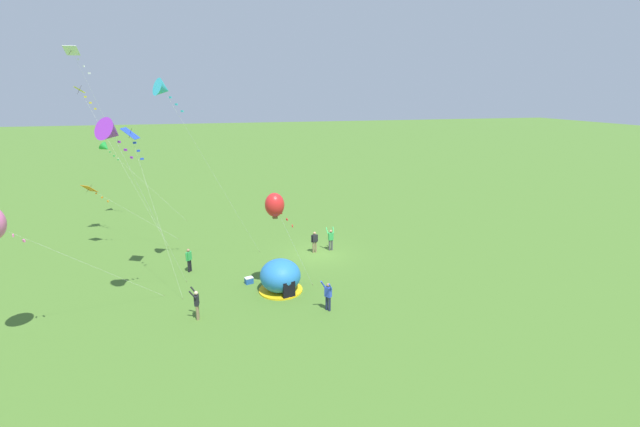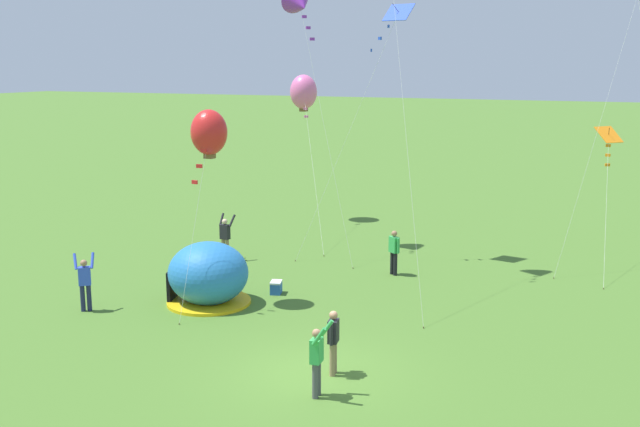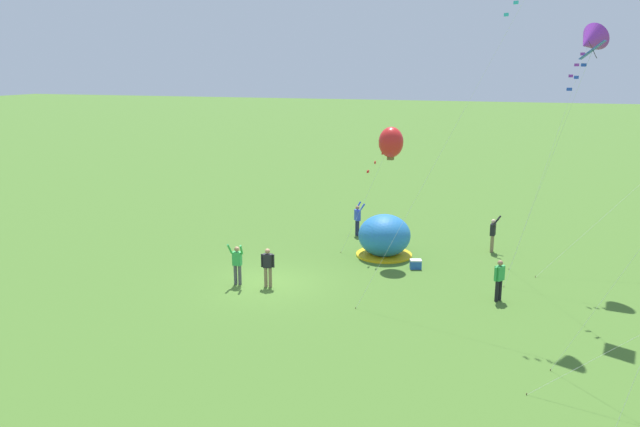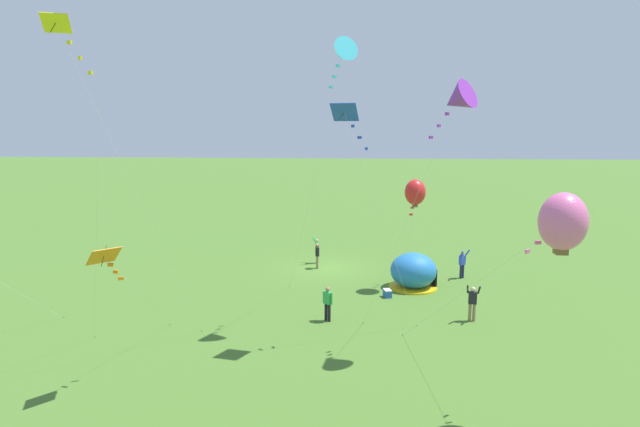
{
  "view_description": "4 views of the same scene",
  "coord_description": "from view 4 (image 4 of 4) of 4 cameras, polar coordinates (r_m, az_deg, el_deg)",
  "views": [
    {
      "loc": [
        -30.65,
        7.69,
        12.37
      ],
      "look_at": [
        -1.97,
        0.3,
        3.89
      ],
      "focal_mm": 24.0,
      "sensor_mm": 36.0,
      "label": 1
    },
    {
      "loc": [
        7.33,
        -16.67,
        7.94
      ],
      "look_at": [
        -1.09,
        2.66,
        3.67
      ],
      "focal_mm": 42.0,
      "sensor_mm": 36.0,
      "label": 2
    },
    {
      "loc": [
        23.82,
        10.34,
        9.31
      ],
      "look_at": [
        0.01,
        2.38,
        3.34
      ],
      "focal_mm": 35.0,
      "sensor_mm": 36.0,
      "label": 3
    },
    {
      "loc": [
        -2.87,
        32.73,
        9.04
      ],
      "look_at": [
        -0.03,
        2.52,
        4.15
      ],
      "focal_mm": 28.0,
      "sensor_mm": 36.0,
      "label": 4
    }
  ],
  "objects": [
    {
      "name": "popup_tent",
      "position": [
        30.09,
        10.63,
        -6.52
      ],
      "size": [
        2.81,
        2.81,
        2.1
      ],
      "color": "#2672BF",
      "rests_on": "ground"
    },
    {
      "name": "person_near_tent",
      "position": [
        33.73,
        -0.31,
        -4.7
      ],
      "size": [
        0.3,
        0.58,
        1.72
      ],
      "color": "#8C7251",
      "rests_on": "ground"
    },
    {
      "name": "ground_plane",
      "position": [
        34.08,
        0.35,
        -6.23
      ],
      "size": [
        300.0,
        300.0,
        0.0
      ],
      "primitive_type": "plane",
      "color": "#477028"
    },
    {
      "name": "cooler_box",
      "position": [
        28.41,
        7.71,
        -9.02
      ],
      "size": [
        0.51,
        0.62,
        0.44
      ],
      "color": "#2659B2",
      "rests_on": "ground"
    },
    {
      "name": "kite_blue",
      "position": [
        20.48,
        3.18,
        10.75
      ],
      "size": [
        4.0,
        2.94,
        10.22
      ],
      "color": "silver",
      "rests_on": "ground"
    },
    {
      "name": "kite_purple",
      "position": [
        20.51,
        15.4,
        12.44
      ],
      "size": [
        4.48,
        3.68,
        11.12
      ],
      "color": "silver",
      "rests_on": "ground"
    },
    {
      "name": "person_flying_kite",
      "position": [
        32.71,
        15.96,
        -5.45
      ],
      "size": [
        0.72,
        0.68,
        1.89
      ],
      "color": "#1E2347",
      "rests_on": "ground"
    },
    {
      "name": "person_with_toddler",
      "position": [
        35.07,
        -0.33,
        -4.11
      ],
      "size": [
        0.5,
        0.68,
        1.89
      ],
      "color": "#4C4C51",
      "rests_on": "ground"
    },
    {
      "name": "kite_pink",
      "position": [
        16.17,
        26.0,
        -0.86
      ],
      "size": [
        4.7,
        7.41,
        7.36
      ],
      "color": "silver",
      "rests_on": "ground"
    },
    {
      "name": "kite_orange",
      "position": [
        18.55,
        -23.18,
        -4.87
      ],
      "size": [
        1.23,
        6.95,
        5.28
      ],
      "color": "silver",
      "rests_on": "ground"
    },
    {
      "name": "kite_cyan",
      "position": [
        22.81,
        2.56,
        17.87
      ],
      "size": [
        4.11,
        6.61,
        13.18
      ],
      "color": "silver",
      "rests_on": "ground"
    },
    {
      "name": "kite_yellow",
      "position": [
        18.91,
        -27.07,
        17.21
      ],
      "size": [
        2.92,
        6.02,
        12.83
      ],
      "color": "silver",
      "rests_on": "ground"
    },
    {
      "name": "kite_red",
      "position": [
        28.96,
        10.83,
        2.4
      ],
      "size": [
        1.19,
        3.01,
        6.46
      ],
      "color": "silver",
      "rests_on": "ground"
    },
    {
      "name": "person_watching_sky",
      "position": [
        25.6,
        17.03,
        -9.58
      ],
      "size": [
        0.68,
        0.51,
        1.89
      ],
      "color": "#8C7251",
      "rests_on": "ground"
    },
    {
      "name": "person_strolling",
      "position": [
        24.52,
        0.88,
        -10.08
      ],
      "size": [
        0.5,
        0.41,
        1.72
      ],
      "color": "black",
      "rests_on": "ground"
    }
  ]
}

